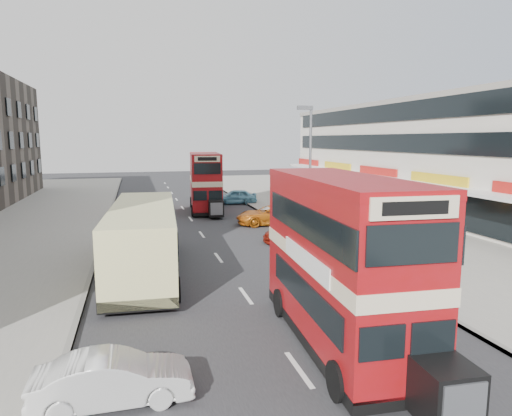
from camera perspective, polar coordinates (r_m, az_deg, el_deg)
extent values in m
plane|color=#28282B|center=(11.35, 9.21, -23.96)|extent=(160.00, 160.00, 0.00)
cube|color=#28282B|center=(29.60, -6.81, -3.32)|extent=(12.00, 90.00, 0.01)
cube|color=gray|center=(33.41, 14.02, -2.03)|extent=(12.00, 90.00, 0.15)
cube|color=gray|center=(29.38, -18.69, -3.67)|extent=(0.20, 90.00, 0.16)
cube|color=gray|center=(31.01, 4.43, -2.61)|extent=(0.20, 90.00, 0.16)
cube|color=beige|center=(39.01, 23.21, 5.57)|extent=(8.00, 46.00, 9.00)
cube|color=black|center=(36.90, 17.99, 1.19)|extent=(0.10, 44.00, 2.40)
cube|color=gray|center=(39.10, 23.62, 12.31)|extent=(8.20, 46.20, 0.40)
cube|color=white|center=(36.30, 16.96, 3.34)|extent=(1.80, 44.00, 0.20)
cylinder|color=slate|center=(28.80, 6.78, 4.38)|extent=(0.16, 0.16, 8.00)
cube|color=slate|center=(28.65, 6.16, 12.38)|extent=(1.00, 0.20, 0.25)
cube|color=black|center=(14.42, 10.20, -15.06)|extent=(2.83, 7.79, 0.34)
cube|color=maroon|center=(14.00, 10.33, -10.74)|extent=(2.81, 7.79, 2.11)
cube|color=beige|center=(13.65, 10.47, -5.98)|extent=(2.86, 7.84, 0.43)
cube|color=maroon|center=(13.41, 10.60, -1.22)|extent=(2.81, 7.79, 2.01)
cube|color=maroon|center=(13.27, 10.73, 3.40)|extent=(2.84, 7.81, 0.24)
cube|color=black|center=(10.97, 22.66, -20.57)|extent=(1.21, 1.21, 1.25)
cube|color=black|center=(39.33, -6.33, 0.12)|extent=(3.10, 7.72, 0.33)
cube|color=maroon|center=(39.18, -6.36, 1.76)|extent=(3.08, 7.72, 2.07)
cube|color=beige|center=(39.06, -6.39, 3.47)|extent=(3.13, 7.76, 0.42)
cube|color=maroon|center=(38.97, -6.42, 5.12)|extent=(3.08, 7.72, 1.97)
cube|color=maroon|center=(38.93, -6.44, 6.68)|extent=(3.11, 7.74, 0.24)
cube|color=black|center=(35.02, -5.02, -0.04)|extent=(1.23, 1.23, 1.22)
cube|color=black|center=(21.63, -13.77, -6.80)|extent=(3.41, 11.08, 0.44)
cube|color=beige|center=(21.34, -13.89, -3.54)|extent=(3.39, 11.08, 2.84)
imported|color=silver|center=(11.72, -17.45, -19.77)|extent=(3.63, 1.27, 1.20)
imported|color=maroon|center=(27.24, 5.16, -3.07)|extent=(4.24, 2.09, 1.19)
imported|color=#CC6914|center=(32.75, 1.86, -0.89)|extent=(5.07, 2.52, 1.38)
imported|color=#60A6C0|center=(43.17, -2.65, 1.42)|extent=(4.28, 2.15, 1.40)
imported|color=gray|center=(26.36, 13.29, -2.56)|extent=(0.73, 0.52, 1.89)
imported|color=gray|center=(29.07, 3.30, -2.58)|extent=(0.79, 1.81, 0.92)
imported|color=#212129|center=(28.92, 3.32, -0.92)|extent=(0.74, 0.53, 1.92)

